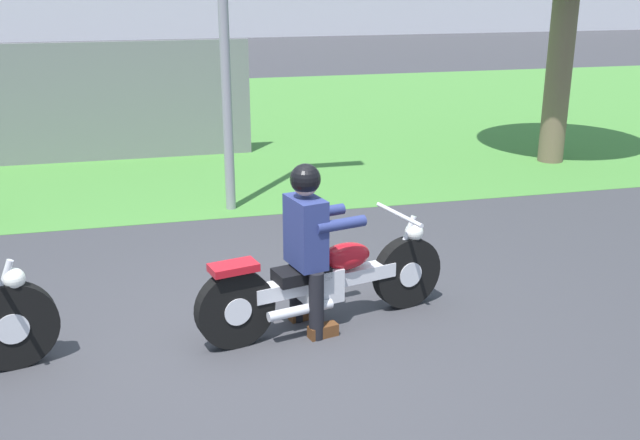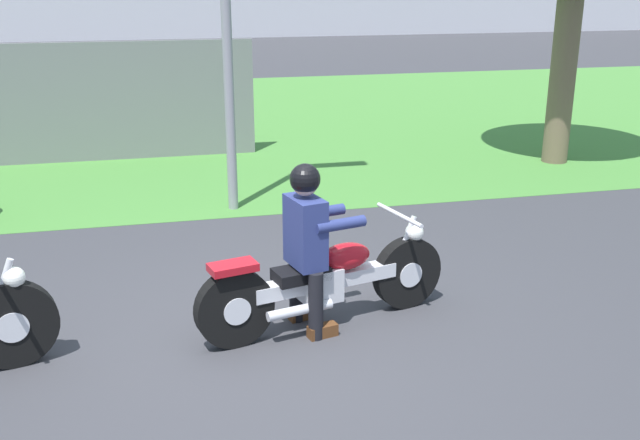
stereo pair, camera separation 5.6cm
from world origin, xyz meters
name	(u,v)px [view 2 (the right image)]	position (x,y,z in m)	size (l,w,h in m)	color
ground	(266,348)	(0.00, 0.00, 0.00)	(120.00, 120.00, 0.00)	#38383D
grass_verge	(189,123)	(0.00, 9.28, 0.00)	(60.00, 12.00, 0.01)	#478438
motorcycle_lead	(327,281)	(0.56, 0.30, 0.39)	(2.18, 0.82, 0.87)	black
rider_lead	(308,235)	(0.39, 0.26, 0.81)	(0.62, 0.55, 1.39)	black
fence_segment	(19,105)	(-2.61, 6.58, 0.90)	(7.00, 0.06, 1.80)	slate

